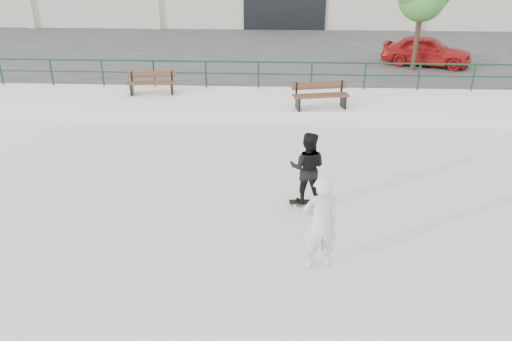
# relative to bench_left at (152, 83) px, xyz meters

# --- Properties ---
(ground) EXTENTS (120.00, 120.00, 0.00)m
(ground) POSITION_rel_bench_left_xyz_m (4.87, -9.85, -0.90)
(ground) COLOR #B6B2A6
(ground) RESTS_ON ground
(ledge) EXTENTS (30.00, 3.00, 0.50)m
(ledge) POSITION_rel_bench_left_xyz_m (4.87, -0.35, -0.65)
(ledge) COLOR silver
(ledge) RESTS_ON ground
(parking_strip) EXTENTS (60.00, 14.00, 0.50)m
(parking_strip) POSITION_rel_bench_left_xyz_m (4.87, 8.15, -0.65)
(parking_strip) COLOR #313131
(parking_strip) RESTS_ON ground
(railing) EXTENTS (28.00, 0.06, 1.03)m
(railing) POSITION_rel_bench_left_xyz_m (4.87, 0.95, 0.34)
(railing) COLOR #143822
(railing) RESTS_ON ledge
(bench_left) EXTENTS (1.80, 0.72, 0.81)m
(bench_left) POSITION_rel_bench_left_xyz_m (0.00, 0.00, 0.00)
(bench_left) COLOR #562C1D
(bench_left) RESTS_ON ledge
(bench_right) EXTENTS (1.95, 0.91, 0.87)m
(bench_right) POSITION_rel_bench_left_xyz_m (6.05, -1.39, 0.03)
(bench_right) COLOR #562C1D
(bench_right) RESTS_ON ledge
(red_car) EXTENTS (4.12, 2.70, 1.30)m
(red_car) POSITION_rel_bench_left_xyz_m (11.17, 5.04, 0.25)
(red_car) COLOR maroon
(red_car) RESTS_ON parking_strip
(skateboard) EXTENTS (0.79, 0.25, 0.09)m
(skateboard) POSITION_rel_bench_left_xyz_m (5.36, -7.26, -0.83)
(skateboard) COLOR black
(skateboard) RESTS_ON ground
(standing_skater) EXTENTS (0.95, 0.80, 1.73)m
(standing_skater) POSITION_rel_bench_left_xyz_m (5.36, -7.26, 0.06)
(standing_skater) COLOR black
(standing_skater) RESTS_ON skateboard
(seated_skater) EXTENTS (0.77, 0.60, 1.89)m
(seated_skater) POSITION_rel_bench_left_xyz_m (5.48, -9.66, 0.05)
(seated_skater) COLOR silver
(seated_skater) RESTS_ON ground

